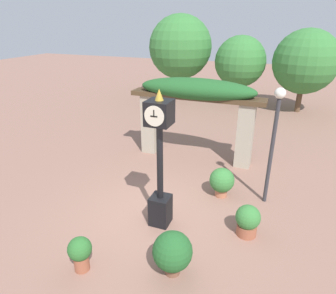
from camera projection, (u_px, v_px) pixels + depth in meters
The scene contains 9 objects.
ground_plane at pixel (153, 215), 7.58m from camera, with size 60.00×60.00×0.00m, color #8E6656.
pedestal_clock at pixel (160, 164), 6.66m from camera, with size 0.52×0.57×3.28m.
pergola at pixel (196, 100), 9.89m from camera, with size 4.49×1.11×2.82m.
potted_plant_near_left at pixel (248, 220), 6.74m from camera, with size 0.56×0.56×0.75m.
potted_plant_near_right at pixel (222, 181), 8.22m from camera, with size 0.69×0.69×0.83m.
potted_plant_far_left at pixel (172, 252), 5.66m from camera, with size 0.77×0.77×0.91m.
potted_plant_far_right at pixel (80, 252), 5.77m from camera, with size 0.47×0.47×0.74m.
lamp_post at pixel (275, 131), 7.36m from camera, with size 0.27×0.27×3.10m.
tree_line at pixel (228, 54), 16.59m from camera, with size 10.33×4.12×4.89m.
Camera 1 is at (2.62, -5.73, 4.56)m, focal length 32.00 mm.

